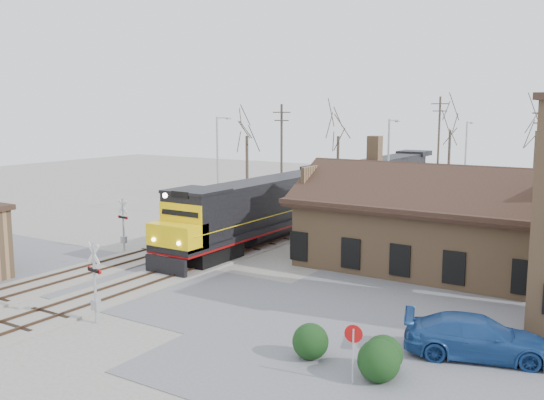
# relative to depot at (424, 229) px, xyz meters

# --- Properties ---
(ground) EXTENTS (140.00, 140.00, 0.00)m
(ground) POSITION_rel_depot_xyz_m (-11.99, -12.00, -2.41)
(ground) COLOR #A39E93
(ground) RESTS_ON ground
(road) EXTENTS (60.00, 9.00, 0.03)m
(road) POSITION_rel_depot_xyz_m (-11.99, -12.00, -2.39)
(road) COLOR #5B5B60
(road) RESTS_ON ground
(parking_lot) EXTENTS (22.00, 26.00, 0.03)m
(parking_lot) POSITION_rel_depot_xyz_m (6.01, -8.00, -2.39)
(parking_lot) COLOR #5B5B60
(parking_lot) RESTS_ON ground
(track_main) EXTENTS (3.40, 90.00, 0.24)m
(track_main) POSITION_rel_depot_xyz_m (-11.99, 3.00, -2.34)
(track_main) COLOR #A39E93
(track_main) RESTS_ON ground
(track_siding) EXTENTS (3.40, 90.00, 0.24)m
(track_siding) POSITION_rel_depot_xyz_m (-16.49, 3.00, -2.34)
(track_siding) COLOR #A39E93
(track_siding) RESTS_ON ground
(depot) EXTENTS (15.20, 9.31, 7.90)m
(depot) POSITION_rel_depot_xyz_m (0.00, 0.00, 0.00)
(depot) COLOR #8E6C49
(depot) RESTS_ON ground
(locomotive_lead) EXTENTS (3.25, 21.74, 4.83)m
(locomotive_lead) POSITION_rel_depot_xyz_m (-11.99, 0.20, 0.13)
(locomotive_lead) COLOR black
(locomotive_lead) RESTS_ON ground
(locomotive_trailing) EXTENTS (3.25, 21.74, 4.57)m
(locomotive_trailing) POSITION_rel_depot_xyz_m (-11.99, 22.22, 0.13)
(locomotive_trailing) COLOR black
(locomotive_trailing) RESTS_ON ground
(crossbuck_near) EXTENTS (1.08, 0.30, 3.81)m
(crossbuck_near) POSITION_rel_depot_xyz_m (-9.31, -17.56, -0.60)
(crossbuck_near) COLOR #A5A8AD
(crossbuck_near) RESTS_ON ground
(crossbuck_far) EXTENTS (1.04, 0.27, 3.64)m
(crossbuck_far) POSITION_rel_depot_xyz_m (-18.59, -6.90, -0.67)
(crossbuck_far) COLOR #A5A8AD
(crossbuck_far) RESTS_ON ground
(do_not_enter_sign) EXTENTS (0.65, 0.17, 2.21)m
(do_not_enter_sign) POSITION_rel_depot_xyz_m (3.17, -16.99, -0.87)
(do_not_enter_sign) COLOR #A5A8AD
(do_not_enter_sign) RESTS_ON ground
(parked_car) EXTENTS (6.09, 3.91, 1.64)m
(parked_car) POSITION_rel_depot_xyz_m (6.28, -12.19, -1.59)
(parked_car) COLOR navy
(parked_car) RESTS_ON ground
(hedge_a) EXTENTS (1.42, 1.42, 1.42)m
(hedge_a) POSITION_rel_depot_xyz_m (0.83, -15.83, -1.70)
(hedge_a) COLOR black
(hedge_a) RESTS_ON ground
(hedge_b) EXTENTS (1.44, 1.44, 1.44)m
(hedge_b) POSITION_rel_depot_xyz_m (3.72, -15.52, -1.69)
(hedge_b) COLOR black
(hedge_b) RESTS_ON ground
(hedge_c) EXTENTS (1.54, 1.54, 1.54)m
(hedge_c) POSITION_rel_depot_xyz_m (3.84, -16.25, -1.63)
(hedge_c) COLOR black
(hedge_c) RESTS_ON ground
(streetlight_a) EXTENTS (0.25, 2.04, 8.95)m
(streetlight_a) POSITION_rel_depot_xyz_m (-21.16, 7.12, 2.61)
(streetlight_a) COLOR #A5A8AD
(streetlight_a) RESTS_ON ground
(streetlight_b) EXTENTS (0.25, 2.04, 8.88)m
(streetlight_b) POSITION_rel_depot_xyz_m (-5.49, 7.88, 2.57)
(streetlight_b) COLOR #A5A8AD
(streetlight_b) RESTS_ON ground
(streetlight_c) EXTENTS (0.25, 2.04, 8.40)m
(streetlight_c) POSITION_rel_depot_xyz_m (-4.33, 25.40, 2.33)
(streetlight_c) COLOR #A5A8AD
(streetlight_c) RESTS_ON ground
(utility_pole_a) EXTENTS (2.00, 0.24, 10.09)m
(utility_pole_a) POSITION_rel_depot_xyz_m (-19.84, 15.66, 2.87)
(utility_pole_a) COLOR #382D23
(utility_pole_a) RESTS_ON ground
(utility_pole_b) EXTENTS (2.00, 0.24, 10.98)m
(utility_pole_b) POSITION_rel_depot_xyz_m (-9.11, 31.83, 3.32)
(utility_pole_b) COLOR #382D23
(utility_pole_b) RESTS_ON ground
(utility_pole_c) EXTENTS (2.00, 0.24, 10.10)m
(utility_pole_c) POSITION_rel_depot_xyz_m (3.83, 17.58, 2.87)
(utility_pole_c) COLOR #382D23
(utility_pole_c) RESTS_ON ground
(tree_a) EXTENTS (4.51, 4.51, 11.06)m
(tree_a) POSITION_rel_depot_xyz_m (-25.60, 17.93, 5.47)
(tree_a) COLOR #382D23
(tree_a) RESTS_ON ground
(tree_b) EXTENTS (4.42, 4.42, 10.83)m
(tree_b) POSITION_rel_depot_xyz_m (-18.37, 25.30, 5.31)
(tree_b) COLOR #382D23
(tree_b) RESTS_ON ground
(tree_c) EXTENTS (4.74, 4.74, 11.61)m
(tree_c) POSITION_rel_depot_xyz_m (-9.34, 36.91, 5.87)
(tree_c) COLOR #382D23
(tree_c) RESTS_ON ground
(tree_d) EXTENTS (4.91, 4.91, 12.02)m
(tree_d) POSITION_rel_depot_xyz_m (0.87, 32.90, 6.16)
(tree_d) COLOR #382D23
(tree_d) RESTS_ON ground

